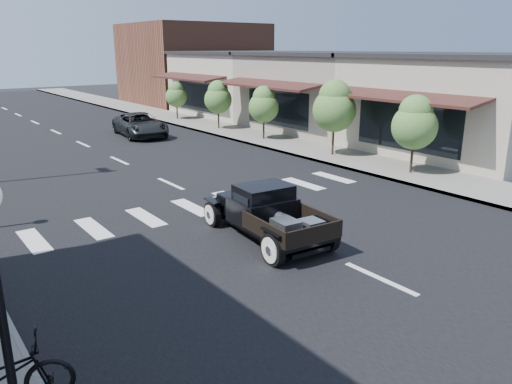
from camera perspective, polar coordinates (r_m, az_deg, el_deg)
ground at (r=13.49m, az=4.15°, el=-5.43°), size 120.00×120.00×0.00m
road at (r=26.27m, az=-17.79°, el=4.55°), size 14.00×80.00×0.02m
road_markings at (r=21.70m, az=-13.36°, el=2.53°), size 12.00×60.00×0.06m
sidewalk_right at (r=30.04m, az=-2.29°, el=6.82°), size 3.00×80.00×0.15m
storefront_near at (r=27.00m, az=23.43°, el=9.12°), size 10.00×9.00×4.50m
storefront_mid at (r=32.43m, az=9.44°, el=11.19°), size 10.00×9.00×4.50m
storefront_far at (r=39.20m, az=-0.25°, el=12.23°), size 10.00×9.00×4.50m
far_building_right at (r=47.79m, az=-7.13°, el=14.32°), size 11.00×10.00×7.00m
lamp_post_a at (r=6.23m, az=-26.82°, el=-14.15°), size 0.36×0.36×3.69m
small_tree_a at (r=20.62m, az=17.57°, el=6.15°), size 1.78×1.78×2.96m
small_tree_b at (r=23.38m, az=8.89°, el=8.24°), size 1.99×1.99×3.31m
small_tree_c at (r=27.34m, az=0.89°, el=8.96°), size 1.64×1.64×2.74m
small_tree_d at (r=31.06m, az=-4.34°, el=9.84°), size 1.68×1.68×2.80m
small_tree_e at (r=35.71m, az=-9.06°, el=10.24°), size 1.48×1.48×2.46m
hotrod_pickup at (r=13.24m, az=1.33°, el=-2.37°), size 2.35×4.46×1.49m
second_car at (r=29.75m, az=-13.11°, el=7.47°), size 2.76×5.00×1.33m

